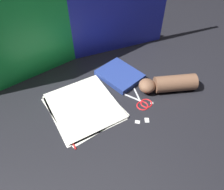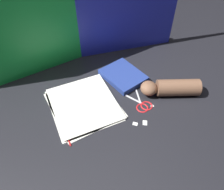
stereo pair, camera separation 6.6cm
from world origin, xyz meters
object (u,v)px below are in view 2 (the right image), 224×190
book_closed (123,76)px  scissors (142,104)px  hand_forearm (171,88)px  paper_stack (84,104)px

book_closed → scissors: (-0.00, -0.21, -0.01)m
book_closed → scissors: book_closed is taller
book_closed → hand_forearm: (0.16, -0.20, 0.03)m
book_closed → paper_stack: bearing=-159.3°
paper_stack → hand_forearm: 0.43m
paper_stack → hand_forearm: (0.41, -0.11, 0.04)m
paper_stack → book_closed: bearing=20.7°
paper_stack → book_closed: size_ratio=1.40×
scissors → hand_forearm: bearing=2.8°
paper_stack → scissors: 0.28m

